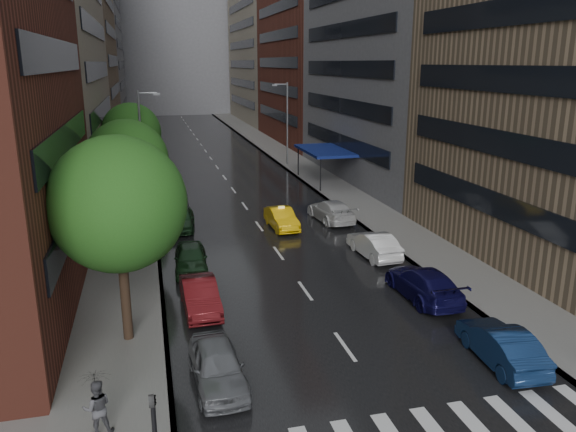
{
  "coord_description": "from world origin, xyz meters",
  "views": [
    {
      "loc": [
        -7.31,
        -15.54,
        11.26
      ],
      "look_at": [
        0.0,
        13.6,
        3.0
      ],
      "focal_mm": 35.0,
      "sensor_mm": 36.0,
      "label": 1
    }
  ],
  "objects": [
    {
      "name": "awning",
      "position": [
        8.98,
        35.0,
        3.13
      ],
      "size": [
        4.0,
        8.0,
        3.12
      ],
      "color": "navy",
      "rests_on": "sidewalk_right"
    },
    {
      "name": "tree_mid",
      "position": [
        -8.6,
        19.59,
        5.47
      ],
      "size": [
        5.01,
        5.01,
        7.99
      ],
      "color": "#382619",
      "rests_on": "ground"
    },
    {
      "name": "sidewalk_right",
      "position": [
        9.0,
        50.0,
        0.07
      ],
      "size": [
        4.0,
        140.0,
        0.15
      ],
      "primitive_type": "cube",
      "color": "gray",
      "rests_on": "ground"
    },
    {
      "name": "road",
      "position": [
        0.0,
        50.0,
        0.01
      ],
      "size": [
        14.0,
        140.0,
        0.01
      ],
      "primitive_type": "cube",
      "color": "black",
      "rests_on": "ground"
    },
    {
      "name": "parked_cars_left",
      "position": [
        -5.4,
        15.91,
        0.76
      ],
      "size": [
        2.2,
        30.76,
        1.58
      ],
      "color": "slate",
      "rests_on": "ground"
    },
    {
      "name": "buildings_left",
      "position": [
        -15.0,
        58.79,
        15.99
      ],
      "size": [
        8.0,
        108.0,
        38.0
      ],
      "color": "maroon",
      "rests_on": "ground"
    },
    {
      "name": "parked_cars_right",
      "position": [
        5.4,
        12.18,
        0.77
      ],
      "size": [
        2.58,
        25.81,
        1.56
      ],
      "color": "#10254C",
      "rests_on": "ground"
    },
    {
      "name": "building_far",
      "position": [
        0.0,
        118.0,
        16.0
      ],
      "size": [
        40.0,
        14.0,
        32.0
      ],
      "primitive_type": "cube",
      "color": "slate",
      "rests_on": "ground"
    },
    {
      "name": "ped_black_umbrella",
      "position": [
        -9.33,
        0.4,
        1.38
      ],
      "size": [
        0.96,
        0.98,
        2.09
      ],
      "color": "#49484D",
      "rests_on": "sidewalk_left"
    },
    {
      "name": "buildings_right",
      "position": [
        15.0,
        56.7,
        15.03
      ],
      "size": [
        8.05,
        109.1,
        36.0
      ],
      "color": "#937A5B",
      "rests_on": "ground"
    },
    {
      "name": "street_lamp_right",
      "position": [
        7.72,
        45.0,
        4.89
      ],
      "size": [
        1.74,
        0.22,
        9.0
      ],
      "color": "gray",
      "rests_on": "sidewalk_right"
    },
    {
      "name": "street_lamp_left",
      "position": [
        -7.72,
        30.0,
        4.89
      ],
      "size": [
        1.74,
        0.22,
        9.0
      ],
      "color": "gray",
      "rests_on": "sidewalk_left"
    },
    {
      "name": "tree_near",
      "position": [
        -8.6,
        6.65,
        5.89
      ],
      "size": [
        5.4,
        5.4,
        8.61
      ],
      "color": "#382619",
      "rests_on": "ground"
    },
    {
      "name": "sidewalk_left",
      "position": [
        -9.0,
        50.0,
        0.07
      ],
      "size": [
        4.0,
        140.0,
        0.15
      ],
      "primitive_type": "cube",
      "color": "gray",
      "rests_on": "ground"
    },
    {
      "name": "taxi",
      "position": [
        1.42,
        21.13,
        0.72
      ],
      "size": [
        1.73,
        4.45,
        1.44
      ],
      "primitive_type": "imported",
      "rotation": [
        0.0,
        0.0,
        0.05
      ],
      "color": "yellow",
      "rests_on": "ground"
    },
    {
      "name": "ground",
      "position": [
        0.0,
        0.0,
        0.0
      ],
      "size": [
        220.0,
        220.0,
        0.0
      ],
      "primitive_type": "plane",
      "color": "gray",
      "rests_on": "ground"
    },
    {
      "name": "tree_far",
      "position": [
        -8.6,
        34.31,
        5.46
      ],
      "size": [
        5.01,
        5.01,
        7.98
      ],
      "color": "#382619",
      "rests_on": "ground"
    }
  ]
}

